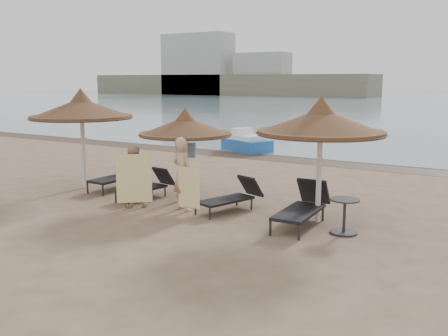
# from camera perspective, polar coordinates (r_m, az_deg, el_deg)

# --- Properties ---
(ground) EXTENTS (160.00, 160.00, 0.00)m
(ground) POSITION_cam_1_polar(r_m,az_deg,el_deg) (11.82, -7.38, -5.59)
(ground) COLOR #896D55
(ground) RESTS_ON ground
(wet_sand_strip) EXTENTS (200.00, 1.60, 0.01)m
(wet_sand_strip) POSITION_cam_1_polar(r_m,az_deg,el_deg) (19.88, 9.63, 0.79)
(wet_sand_strip) COLOR #49392C
(wet_sand_strip) RESTS_ON ground
(far_shore) EXTENTS (150.00, 54.80, 12.00)m
(far_shore) POSITION_cam_1_polar(r_m,az_deg,el_deg) (92.51, 10.76, 9.82)
(far_shore) COLOR gray
(far_shore) RESTS_ON ground
(palapa_left) EXTENTS (2.96, 2.96, 2.93)m
(palapa_left) POSITION_cam_1_polar(r_m,az_deg,el_deg) (15.05, -15.99, 6.51)
(palapa_left) COLOR silver
(palapa_left) RESTS_ON ground
(palapa_center) EXTENTS (2.47, 2.47, 2.45)m
(palapa_center) POSITION_cam_1_polar(r_m,az_deg,el_deg) (13.15, -4.43, 4.72)
(palapa_center) COLOR silver
(palapa_center) RESTS_ON ground
(palapa_right) EXTENTS (2.85, 2.85, 2.83)m
(palapa_right) POSITION_cam_1_polar(r_m,az_deg,el_deg) (11.16, 11.00, 5.14)
(palapa_right) COLOR silver
(palapa_right) RESTS_ON ground
(lounger_far_left) EXTENTS (0.74, 2.05, 0.91)m
(lounger_far_left) POSITION_cam_1_polar(r_m,az_deg,el_deg) (15.05, -11.50, -0.70)
(lounger_far_left) COLOR #2A2A2C
(lounger_far_left) RESTS_ON ground
(lounger_near_left) EXTENTS (0.79, 1.78, 0.77)m
(lounger_near_left) POSITION_cam_1_polar(r_m,az_deg,el_deg) (13.69, -8.62, -1.96)
(lounger_near_left) COLOR #2A2A2C
(lounger_near_left) RESTS_ON ground
(lounger_near_right) EXTENTS (1.10, 1.87, 0.80)m
(lounger_near_right) POSITION_cam_1_polar(r_m,az_deg,el_deg) (12.25, 1.03, -3.22)
(lounger_near_right) COLOR #2A2A2C
(lounger_near_right) RESTS_ON ground
(lounger_far_right) EXTENTS (0.78, 2.11, 0.93)m
(lounger_far_right) POSITION_cam_1_polar(r_m,az_deg,el_deg) (11.21, 9.06, -4.30)
(lounger_far_right) COLOR #2A2A2C
(lounger_far_right) RESTS_ON ground
(side_table) EXTENTS (0.61, 0.61, 0.74)m
(side_table) POSITION_cam_1_polar(r_m,az_deg,el_deg) (10.74, 13.58, -5.49)
(side_table) COLOR #2A2A2C
(side_table) RESTS_ON ground
(person_left) EXTENTS (0.98, 0.94, 1.80)m
(person_left) POSITION_cam_1_polar(r_m,az_deg,el_deg) (12.69, -10.40, -0.43)
(person_left) COLOR tan
(person_left) RESTS_ON ground
(person_right) EXTENTS (1.11, 0.88, 2.10)m
(person_right) POSITION_cam_1_polar(r_m,az_deg,el_deg) (12.14, -4.75, -0.03)
(person_right) COLOR tan
(person_right) RESTS_ON ground
(towel_left) EXTENTS (0.67, 0.56, 1.19)m
(towel_left) POSITION_cam_1_polar(r_m,az_deg,el_deg) (12.22, -10.24, -1.19)
(towel_left) COLOR yellow
(towel_left) RESTS_ON ground
(towel_right) EXTENTS (0.68, 0.11, 0.96)m
(towel_right) POSITION_cam_1_polar(r_m,az_deg,el_deg) (11.82, -4.05, -2.23)
(towel_right) COLOR yellow
(towel_right) RESTS_ON ground
(bag_patterned) EXTENTS (0.33, 0.18, 0.40)m
(bag_patterned) POSITION_cam_1_polar(r_m,az_deg,el_deg) (13.37, -3.95, 2.05)
(bag_patterned) COLOR silver
(bag_patterned) RESTS_ON ground
(bag_dark) EXTENTS (0.23, 0.13, 0.31)m
(bag_dark) POSITION_cam_1_polar(r_m,az_deg,el_deg) (13.14, -4.78, 0.67)
(bag_dark) COLOR black
(bag_dark) RESTS_ON ground
(pedal_boat) EXTENTS (2.50, 2.03, 1.01)m
(pedal_boat) POSITION_cam_1_polar(r_m,az_deg,el_deg) (22.24, 2.58, 2.88)
(pedal_boat) COLOR #2161B3
(pedal_boat) RESTS_ON ground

